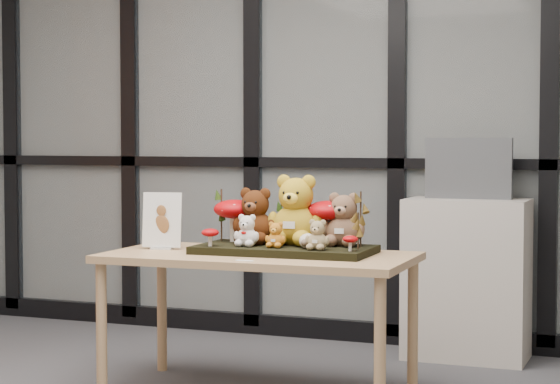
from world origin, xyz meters
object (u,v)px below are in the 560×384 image
at_px(bear_beige_small, 318,233).
at_px(monitor, 468,168).
at_px(sign_holder, 162,223).
at_px(mushroom_back_right, 328,220).
at_px(cabinet, 467,279).
at_px(plush_cream_hedgehog, 308,240).
at_px(display_table, 259,268).
at_px(mushroom_front_right, 350,243).
at_px(bear_brown_medium, 255,213).
at_px(mushroom_front_left, 210,237).
at_px(mushroom_back_left, 234,218).
at_px(bear_pooh_yellow, 296,206).
at_px(bear_white_bow, 247,229).
at_px(diorama_tray, 284,250).
at_px(bear_tan_back, 344,217).
at_px(bear_small_yellow, 276,233).

bearing_deg(bear_beige_small, monitor, 69.26).
bearing_deg(sign_holder, mushroom_back_right, 1.98).
height_order(bear_beige_small, cabinet, cabinet).
relative_size(plush_cream_hedgehog, monitor, 0.16).
height_order(display_table, mushroom_front_right, mushroom_front_right).
xyz_separation_m(bear_brown_medium, cabinet, (0.80, 1.04, -0.41)).
bearing_deg(mushroom_front_left, mushroom_back_left, 86.73).
bearing_deg(sign_holder, display_table, -11.26).
distance_m(bear_pooh_yellow, bear_white_bow, 0.26).
distance_m(mushroom_front_right, monitor, 1.28).
bearing_deg(display_table, mushroom_back_left, 140.16).
relative_size(bear_brown_medium, sign_holder, 1.06).
bearing_deg(mushroom_back_right, display_table, -146.84).
relative_size(diorama_tray, plush_cream_hedgehog, 10.63).
distance_m(bear_white_bow, plush_cream_hedgehog, 0.30).
relative_size(mushroom_front_right, cabinet, 0.09).
relative_size(display_table, bear_beige_small, 9.51).
xyz_separation_m(mushroom_back_left, mushroom_back_right, (0.47, 0.03, 0.00)).
bearing_deg(bear_tan_back, bear_white_bow, -157.46).
bearing_deg(bear_small_yellow, diorama_tray, 82.94).
height_order(bear_beige_small, mushroom_front_left, bear_beige_small).
bearing_deg(diorama_tray, display_table, -153.43).
xyz_separation_m(bear_white_bow, mushroom_back_right, (0.32, 0.21, 0.03)).
distance_m(bear_pooh_yellow, bear_brown_medium, 0.20).
height_order(diorama_tray, bear_beige_small, bear_beige_small).
height_order(diorama_tray, bear_pooh_yellow, bear_pooh_yellow).
distance_m(bear_tan_back, bear_white_bow, 0.45).
bearing_deg(mushroom_back_left, mushroom_front_right, -17.24).
bearing_deg(mushroom_front_right, bear_tan_back, 115.09).
bearing_deg(mushroom_back_right, plush_cream_hedgehog, -97.96).
bearing_deg(diorama_tray, plush_cream_hedgehog, -29.92).
distance_m(mushroom_back_left, cabinet, 1.41).
height_order(bear_tan_back, cabinet, bear_tan_back).
distance_m(bear_tan_back, mushroom_front_left, 0.62).
height_order(bear_small_yellow, sign_holder, sign_holder).
bearing_deg(bear_brown_medium, mushroom_front_left, -127.38).
height_order(bear_tan_back, sign_holder, bear_tan_back).
xyz_separation_m(plush_cream_hedgehog, cabinet, (0.49, 1.17, -0.30)).
height_order(bear_pooh_yellow, bear_tan_back, bear_pooh_yellow).
distance_m(bear_brown_medium, bear_small_yellow, 0.22).
bearing_deg(bear_white_bow, diorama_tray, 27.05).
bearing_deg(monitor, bear_beige_small, -109.63).
height_order(mushroom_front_left, mushroom_front_right, mushroom_front_left).
height_order(diorama_tray, mushroom_back_left, mushroom_back_left).
distance_m(bear_white_bow, mushroom_front_right, 0.51).
relative_size(plush_cream_hedgehog, mushroom_back_left, 0.34).
xyz_separation_m(mushroom_front_right, monitor, (0.29, 1.21, 0.30)).
distance_m(bear_small_yellow, sign_holder, 0.60).
relative_size(bear_tan_back, mushroom_back_left, 1.22).
bearing_deg(bear_small_yellow, bear_tan_back, 33.39).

